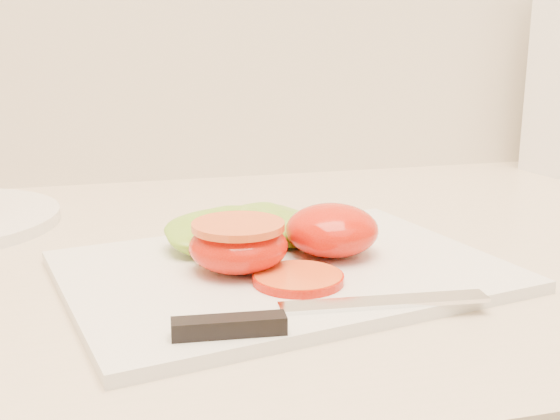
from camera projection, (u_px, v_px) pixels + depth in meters
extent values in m
cube|color=silver|center=(283.00, 271.00, 0.58)|extent=(0.39, 0.31, 0.01)
ellipsoid|color=red|center=(332.00, 230.00, 0.60)|extent=(0.08, 0.08, 0.04)
ellipsoid|color=red|center=(238.00, 246.00, 0.56)|extent=(0.08, 0.08, 0.04)
cylinder|color=red|center=(238.00, 226.00, 0.56)|extent=(0.07, 0.07, 0.01)
cylinder|color=orange|center=(298.00, 278.00, 0.54)|extent=(0.07, 0.07, 0.01)
ellipsoid|color=#87C534|center=(233.00, 231.00, 0.63)|extent=(0.16, 0.14, 0.02)
ellipsoid|color=#87C534|center=(275.00, 224.00, 0.66)|extent=(0.12, 0.14, 0.02)
cube|color=silver|center=(385.00, 302.00, 0.50)|extent=(0.15, 0.03, 0.00)
cube|color=black|center=(229.00, 326.00, 0.45)|extent=(0.07, 0.02, 0.01)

